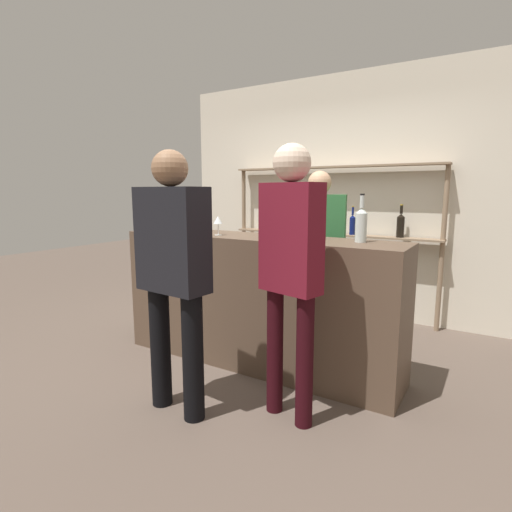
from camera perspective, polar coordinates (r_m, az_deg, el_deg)
The scene contains 14 objects.
ground_plane at distance 3.58m, azimuth -0.00°, elevation -14.93°, with size 16.00×16.00×0.00m, color brown.
bar_counter at distance 3.39m, azimuth -0.00°, elevation -6.43°, with size 2.44×0.52×1.10m, color brown.
back_wall at distance 4.95m, azimuth 11.45°, elevation 8.29°, with size 4.04×0.12×2.80m, color beige.
back_shelf at distance 4.79m, azimuth 10.72°, elevation 5.66°, with size 2.49×0.18×1.75m.
counter_bottle_0 at distance 3.64m, azimuth -9.10°, elevation 5.60°, with size 0.09×0.09×0.36m.
counter_bottle_1 at distance 3.14m, azimuth 6.74°, elevation 5.03°, with size 0.08×0.08×0.36m.
counter_bottle_2 at distance 3.76m, azimuth -10.05°, elevation 5.41°, with size 0.07×0.07×0.33m.
counter_bottle_3 at distance 3.22m, azimuth 5.23°, elevation 4.90°, with size 0.07×0.07×0.32m.
counter_bottle_4 at distance 2.99m, azimuth 14.79°, elevation 4.47°, with size 0.08×0.08×0.35m.
wine_glass at distance 3.37m, azimuth -5.45°, elevation 5.08°, with size 0.08×0.08×0.16m.
ice_bucket at distance 3.88m, azimuth -12.62°, elevation 5.39°, with size 0.19×0.19×0.24m.
customer_right at distance 2.46m, azimuth 4.97°, elevation -0.43°, with size 0.42×0.26×1.75m.
customer_center at distance 2.60m, azimuth -11.75°, elevation -1.28°, with size 0.50×0.25×1.72m.
server_behind_counter at distance 3.83m, azimuth 8.86°, elevation 1.48°, with size 0.54×0.34×1.65m.
Camera 1 is at (1.71, -2.79, 1.47)m, focal length 28.00 mm.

